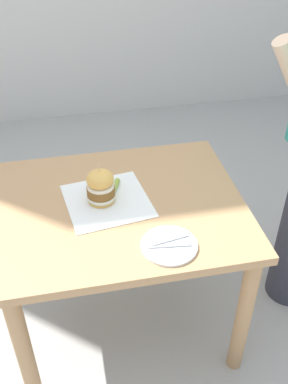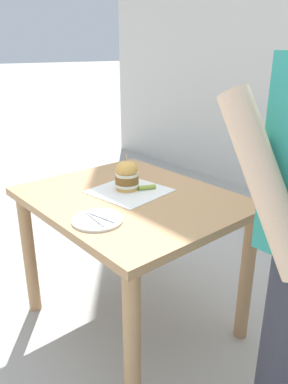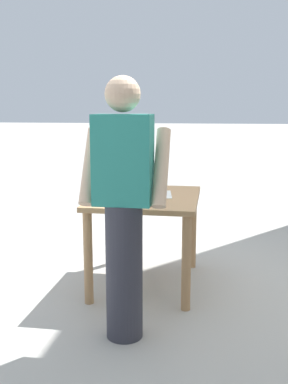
% 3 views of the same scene
% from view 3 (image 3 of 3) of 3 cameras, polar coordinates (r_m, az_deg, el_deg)
% --- Properties ---
extents(ground_plane, '(80.00, 80.00, 0.00)m').
position_cam_3_polar(ground_plane, '(3.98, 0.23, -11.47)').
color(ground_plane, '#ADAAA3').
extents(patio_table, '(0.87, 1.06, 0.77)m').
position_cam_3_polar(patio_table, '(3.78, 0.24, -2.38)').
color(patio_table, tan).
rests_on(patio_table, ground).
extents(serving_paper, '(0.39, 0.39, 0.00)m').
position_cam_3_polar(serving_paper, '(3.80, 0.85, -0.29)').
color(serving_paper, white).
rests_on(serving_paper, patio_table).
extents(sandwich, '(0.12, 0.12, 0.19)m').
position_cam_3_polar(sandwich, '(3.81, 0.98, 0.91)').
color(sandwich, gold).
rests_on(sandwich, serving_paper).
extents(pickle_spear, '(0.09, 0.06, 0.02)m').
position_cam_3_polar(pickle_spear, '(3.75, 1.97, -0.26)').
color(pickle_spear, '#8EA83D').
rests_on(pickle_spear, serving_paper).
extents(side_plate_with_forks, '(0.22, 0.22, 0.02)m').
position_cam_3_polar(side_plate_with_forks, '(3.68, -4.64, -0.65)').
color(side_plate_with_forks, white).
rests_on(side_plate_with_forks, patio_table).
extents(diner_across_table, '(0.55, 0.35, 1.69)m').
position_cam_3_polar(diner_across_table, '(2.84, -2.56, -1.81)').
color(diner_across_table, '#33333D').
rests_on(diner_across_table, ground).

